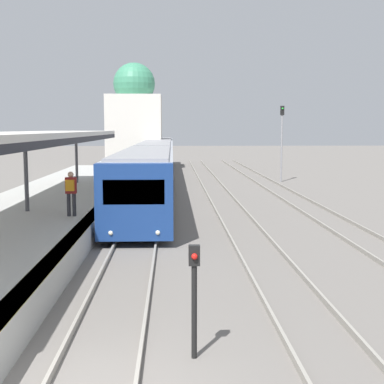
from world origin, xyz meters
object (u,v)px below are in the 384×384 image
at_px(train_near, 155,160).
at_px(signal_mast_far, 282,135).
at_px(person_on_platform, 71,190).
at_px(signal_post_near, 194,290).

distance_m(train_near, signal_mast_far, 9.90).
distance_m(person_on_platform, train_near, 21.47).
bearing_deg(signal_mast_far, person_on_platform, -119.94).
distance_m(signal_post_near, signal_mast_far, 32.76).
xyz_separation_m(person_on_platform, signal_mast_far, (12.15, 21.10, 1.75)).
bearing_deg(train_near, signal_mast_far, -1.36).
relative_size(train_near, signal_mast_far, 7.94).
bearing_deg(person_on_platform, signal_post_near, -68.65).
height_order(person_on_platform, signal_post_near, person_on_platform).
relative_size(train_near, signal_post_near, 22.36).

